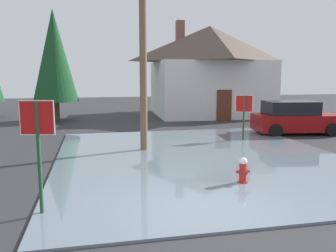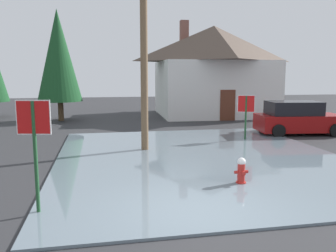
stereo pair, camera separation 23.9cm
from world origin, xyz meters
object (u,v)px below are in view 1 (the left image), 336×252
fire_hydrant (243,171)px  pine_tree_short_left (54,56)px  stop_sign_far (244,108)px  parked_car (294,118)px  stop_sign_near (38,134)px  house (209,69)px  utility_pole (143,24)px

fire_hydrant → pine_tree_short_left: (-6.21, 14.87, 3.77)m
stop_sign_far → fire_hydrant: bearing=-114.3°
stop_sign_far → parked_car: (3.28, 1.17, -0.68)m
stop_sign_near → house: 19.92m
stop_sign_far → parked_car: bearing=19.6°
utility_pole → parked_car: bearing=16.9°
stop_sign_near → fire_hydrant: stop_sign_near is taller
fire_hydrant → stop_sign_far: stop_sign_far is taller
parked_car → pine_tree_short_left: 14.81m
stop_sign_far → house: size_ratio=0.24×
house → parked_car: house is taller
fire_hydrant → house: bearing=74.4°
house → pine_tree_short_left: size_ratio=1.24×
stop_sign_near → house: bearing=61.0°
fire_hydrant → stop_sign_far: (2.73, 6.06, 1.09)m
utility_pole → pine_tree_short_left: 10.95m
stop_sign_near → stop_sign_far: 10.57m
utility_pole → stop_sign_far: utility_pole is taller
utility_pole → fire_hydrant: bearing=-67.1°
utility_pole → house: bearing=60.3°
stop_sign_far → house: (1.82, 10.25, 1.89)m
parked_car → stop_sign_near: bearing=-143.2°
fire_hydrant → parked_car: 9.41m
stop_sign_far → house: bearing=79.9°
parked_car → utility_pole: bearing=-163.1°
utility_pole → parked_car: 9.33m
stop_sign_near → utility_pole: (3.05, 5.84, 3.09)m
fire_hydrant → stop_sign_far: size_ratio=0.37×
stop_sign_near → house: house is taller
parked_car → house: bearing=99.1°
utility_pole → parked_car: utility_pole is taller
fire_hydrant → stop_sign_far: 6.73m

